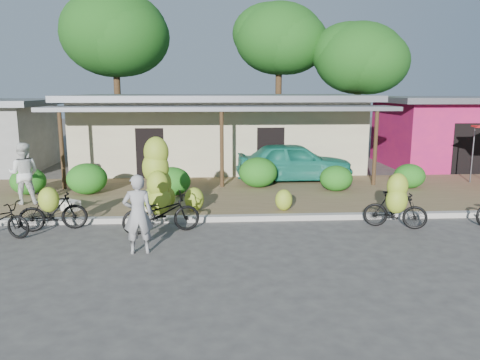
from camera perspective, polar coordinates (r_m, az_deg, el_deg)
The scene contains 25 objects.
ground at distance 11.11m, azimuth -1.43°, elevation -7.83°, with size 100.00×100.00×0.00m, color #454240.
sidewalk at distance 15.91m, azimuth -2.10°, elevation -1.83°, with size 60.00×6.00×0.12m, color olive.
curb at distance 13.00m, azimuth -1.76°, elevation -4.68°, with size 60.00×0.25×0.15m, color #A8A399.
shop_main at distance 21.53m, azimuth -2.54°, elevation 6.00°, with size 13.00×8.50×3.35m.
shop_pink at distance 24.17m, azimuth 23.34°, elevation 5.54°, with size 6.00×6.00×3.25m.
tree_far_center at distance 27.32m, azimuth -15.41°, elevation 16.98°, with size 5.80×5.73×8.81m.
tree_center_right at distance 27.53m, azimuth 4.37°, elevation 16.98°, with size 5.11×4.98×8.38m.
tree_near_right at distance 26.33m, azimuth 13.89°, elevation 14.42°, with size 4.85×4.71×7.11m.
hedge_0 at distance 17.15m, azimuth -24.41°, elevation -0.12°, with size 1.16×1.05×0.91m, color #1F5914.
hedge_1 at distance 16.48m, azimuth -18.15°, elevation 0.14°, with size 1.34×1.21×1.04m, color #1F5914.
hedge_2 at distance 15.62m, azimuth -8.27°, elevation -0.17°, with size 1.22×1.10×0.95m, color #1F5914.
hedge_3 at distance 16.80m, azimuth 2.23°, elevation 0.94°, with size 1.38×1.24×1.08m, color #1F5914.
hedge_4 at distance 16.51m, azimuth 11.64°, elevation 0.20°, with size 1.13×1.02×0.88m, color #1F5914.
hedge_5 at distance 17.71m, azimuth 19.95°, elevation 0.46°, with size 1.11×1.00×0.87m, color #1F5914.
bike_left at distance 12.86m, azimuth -21.89°, elevation -3.38°, with size 1.75×1.26×1.27m.
bike_center at distance 12.15m, azimuth -9.85°, elevation -1.79°, with size 2.06×1.39×2.40m.
bike_right at distance 12.70m, azimuth 18.46°, elevation -2.91°, with size 1.67×1.33×1.57m.
loose_banana_a at distance 13.99m, azimuth -8.97°, elevation -2.10°, with size 0.53×0.45×0.66m, color #95AB2A.
loose_banana_b at distance 13.59m, azimuth -5.60°, elevation -2.34°, with size 0.55×0.47×0.69m, color #95AB2A.
loose_banana_c at distance 13.63m, azimuth 5.36°, elevation -2.43°, with size 0.50×0.43×0.63m, color #95AB2A.
sack_near at distance 13.93m, azimuth -10.84°, elevation -2.98°, with size 0.85×0.40×0.30m, color silver.
sack_far at distance 14.60m, azimuth -20.30°, elevation -2.87°, with size 0.75×0.38×0.28m, color silver.
vendor at distance 10.53m, azimuth -12.33°, elevation -4.09°, with size 0.65×0.43×1.78m, color gray.
bystander at distance 15.72m, azimuth -24.86°, elevation 0.73°, with size 0.92×0.71×1.89m, color silver.
teal_van at distance 18.00m, azimuth 6.61°, elevation 2.22°, with size 1.77×4.39×1.50m, color #1B7964.
Camera 1 is at (-0.37, -10.51, 3.58)m, focal length 35.00 mm.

